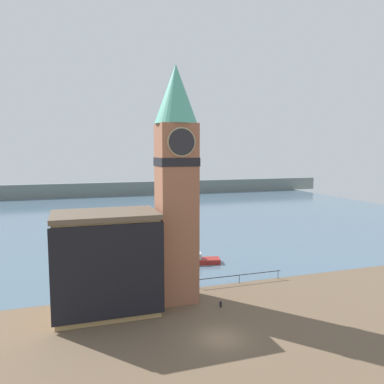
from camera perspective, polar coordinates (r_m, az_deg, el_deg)
The scene contains 8 objects.
ground_plane at distance 35.51m, azimuth 4.31°, elevation -21.35°, with size 160.00×160.00×0.00m, color brown.
water at distance 103.52m, azimuth -11.11°, elevation -3.06°, with size 160.00×120.00×0.00m.
far_shoreline at distance 142.69m, azimuth -13.08°, elevation 0.42°, with size 180.00×3.00×5.00m.
pier_railing at distance 48.22m, azimuth 7.23°, elevation -12.55°, with size 11.63×0.08×1.09m.
clock_tower at distance 40.40m, azimuth -2.40°, elevation 2.15°, with size 4.58×4.58×25.55m.
pier_building at distance 39.65m, azimuth -12.95°, elevation -10.41°, with size 10.52×6.82×10.35m.
boat_near at distance 55.97m, azimuth 0.85°, elevation -10.26°, with size 6.28×3.27×1.57m.
mooring_bollard_near at distance 41.46m, azimuth 4.39°, elevation -16.63°, with size 0.27×0.27×0.64m.
Camera 1 is at (-12.08, -29.09, 16.40)m, focal length 35.00 mm.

